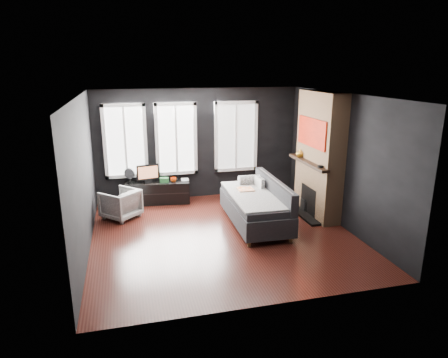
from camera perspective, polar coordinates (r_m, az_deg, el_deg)
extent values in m
plane|color=black|center=(7.95, -0.17, -7.93)|extent=(5.00, 5.00, 0.00)
plane|color=white|center=(7.29, -0.19, 11.88)|extent=(5.00, 5.00, 0.00)
cube|color=black|center=(9.89, -3.68, 5.02)|extent=(5.00, 0.02, 2.70)
cube|color=black|center=(7.34, -19.49, 0.28)|extent=(0.02, 5.00, 2.70)
cube|color=black|center=(8.45, 16.53, 2.50)|extent=(0.02, 5.00, 2.70)
cube|color=gray|center=(8.73, 5.09, -0.96)|extent=(0.12, 0.38, 0.37)
imported|color=silver|center=(8.95, -14.58, -3.28)|extent=(0.93, 0.93, 0.70)
imported|color=#DE3E06|center=(9.62, -7.24, 0.00)|extent=(0.15, 0.12, 0.14)
imported|color=tan|center=(9.73, -6.15, 0.53)|extent=(0.18, 0.03, 0.24)
cube|color=#286A32|center=(9.63, -8.53, -0.13)|extent=(0.23, 0.17, 0.11)
imported|color=gold|center=(9.15, 10.78, 3.67)|extent=(0.23, 0.23, 0.17)
cylinder|color=black|center=(8.29, 13.62, 1.77)|extent=(0.12, 0.12, 0.04)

